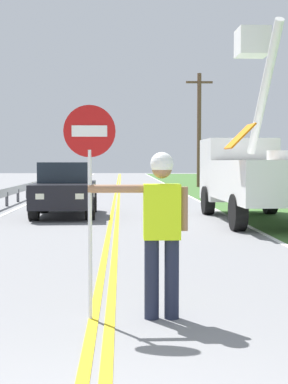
% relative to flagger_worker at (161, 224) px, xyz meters
% --- Properties ---
extents(centerline_yellow_left, '(0.11, 110.00, 0.01)m').
position_rel_flagger_worker_xyz_m(centerline_yellow_left, '(-0.74, 16.57, -1.04)').
color(centerline_yellow_left, yellow).
rests_on(centerline_yellow_left, ground).
extents(centerline_yellow_right, '(0.11, 110.00, 0.01)m').
position_rel_flagger_worker_xyz_m(centerline_yellow_right, '(-0.56, 16.57, -1.04)').
color(centerline_yellow_right, yellow).
rests_on(centerline_yellow_right, ground).
extents(edge_line_right, '(0.12, 110.00, 0.01)m').
position_rel_flagger_worker_xyz_m(edge_line_right, '(2.95, 16.57, -1.04)').
color(edge_line_right, silver).
rests_on(edge_line_right, ground).
extents(edge_line_left, '(0.12, 110.00, 0.01)m').
position_rel_flagger_worker_xyz_m(edge_line_left, '(-4.25, 16.57, -1.04)').
color(edge_line_left, silver).
rests_on(edge_line_left, ground).
extents(flagger_worker, '(1.09, 0.25, 1.83)m').
position_rel_flagger_worker_xyz_m(flagger_worker, '(0.00, 0.00, 0.00)').
color(flagger_worker, '#1E2338').
rests_on(flagger_worker, ground).
extents(stop_sign_paddle, '(0.56, 0.04, 2.33)m').
position_rel_flagger_worker_xyz_m(stop_sign_paddle, '(-0.77, 0.00, 0.66)').
color(stop_sign_paddle, silver).
rests_on(stop_sign_paddle, ground).
extents(utility_bucket_truck, '(2.67, 6.85, 5.65)m').
position_rel_flagger_worker_xyz_m(utility_bucket_truck, '(3.45, 10.14, 0.37)').
color(utility_bucket_truck, white).
rests_on(utility_bucket_truck, ground).
extents(oncoming_sedan_nearest, '(2.00, 4.15, 1.70)m').
position_rel_flagger_worker_xyz_m(oncoming_sedan_nearest, '(-2.20, 11.58, -0.21)').
color(oncoming_sedan_nearest, black).
rests_on(oncoming_sedan_nearest, ground).
extents(utility_pole_mid, '(1.80, 0.28, 7.66)m').
position_rel_flagger_worker_xyz_m(utility_pole_mid, '(4.83, 31.28, 2.96)').
color(utility_pole_mid, brown).
rests_on(utility_pole_mid, ground).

